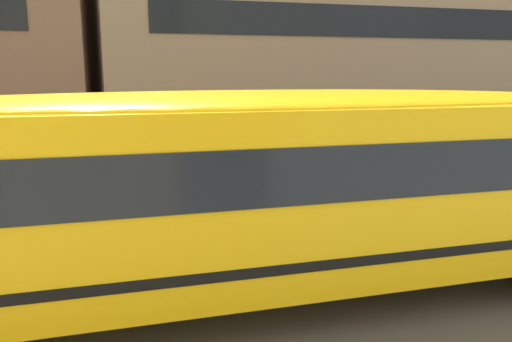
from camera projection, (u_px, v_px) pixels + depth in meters
name	position (u px, v px, depth m)	size (l,w,h in m)	color
ground_plane	(140.00, 270.00, 8.47)	(400.00, 400.00, 0.00)	#54514F
sidewalk_far	(135.00, 181.00, 15.34)	(120.00, 3.00, 0.01)	gray
lane_centreline	(140.00, 269.00, 8.47)	(110.00, 0.16, 0.01)	silver
school_bus	(238.00, 181.00, 6.90)	(13.79, 3.27, 3.07)	yellow
parked_car_maroon_beside_sign	(498.00, 156.00, 15.02)	(3.99, 2.05, 1.64)	maroon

